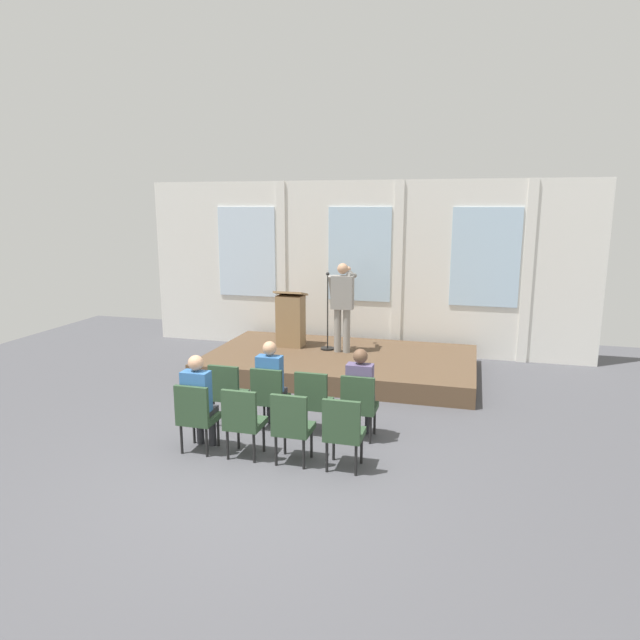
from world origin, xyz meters
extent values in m
plane|color=#4C4C51|center=(0.00, 0.00, 0.00)|extent=(16.44, 16.44, 0.00)
cube|color=silver|center=(0.00, 6.32, 1.86)|extent=(9.81, 0.10, 3.72)
cube|color=silver|center=(-2.62, 6.26, 2.15)|extent=(1.37, 0.04, 2.02)
cube|color=silver|center=(-1.78, 6.27, 1.86)|extent=(0.20, 0.08, 3.72)
cube|color=silver|center=(0.00, 6.26, 2.15)|extent=(1.37, 0.04, 2.02)
cube|color=silver|center=(0.83, 6.27, 1.86)|extent=(0.20, 0.08, 3.72)
cube|color=silver|center=(2.62, 6.26, 2.15)|extent=(1.37, 0.04, 2.02)
cube|color=silver|center=(3.45, 6.27, 1.86)|extent=(0.20, 0.08, 3.72)
cube|color=brown|center=(0.00, 4.56, 0.18)|extent=(5.09, 2.93, 0.36)
cylinder|color=gray|center=(-0.11, 4.74, 0.79)|extent=(0.14, 0.14, 0.86)
cylinder|color=gray|center=(0.07, 4.74, 0.79)|extent=(0.14, 0.14, 0.86)
cube|color=gray|center=(-0.02, 4.74, 1.54)|extent=(0.42, 0.22, 0.65)
cube|color=navy|center=(-0.02, 4.86, 1.62)|extent=(0.06, 0.01, 0.39)
sphere|color=tan|center=(-0.02, 4.75, 2.00)|extent=(0.21, 0.21, 0.21)
cylinder|color=gray|center=(-0.26, 4.82, 1.65)|extent=(0.09, 0.28, 0.45)
cylinder|color=gray|center=(0.13, 4.88, 1.87)|extent=(0.15, 0.36, 0.15)
cylinder|color=gray|center=(0.08, 5.01, 1.89)|extent=(0.11, 0.34, 0.15)
sphere|color=tan|center=(-0.02, 5.27, 1.94)|extent=(0.10, 0.10, 0.10)
cylinder|color=black|center=(-0.35, 4.88, 0.37)|extent=(0.28, 0.28, 0.03)
cylinder|color=black|center=(-0.35, 4.88, 1.11)|extent=(0.02, 0.02, 1.45)
sphere|color=#262626|center=(-0.35, 4.88, 1.88)|extent=(0.07, 0.07, 0.07)
cube|color=#93724C|center=(-1.14, 4.94, 0.88)|extent=(0.52, 0.40, 1.05)
cube|color=#93724C|center=(-1.14, 4.96, 1.45)|extent=(0.60, 0.48, 0.14)
cylinder|color=black|center=(-0.80, 1.74, 0.20)|extent=(0.04, 0.04, 0.40)
cylinder|color=black|center=(-1.16, 1.74, 0.20)|extent=(0.04, 0.04, 0.40)
cylinder|color=black|center=(-0.80, 1.40, 0.20)|extent=(0.04, 0.04, 0.40)
cylinder|color=black|center=(-1.16, 1.40, 0.20)|extent=(0.04, 0.04, 0.40)
cube|color=#2D472D|center=(-0.98, 1.57, 0.44)|extent=(0.46, 0.44, 0.08)
cube|color=#2D472D|center=(-0.98, 1.38, 0.71)|extent=(0.46, 0.06, 0.46)
cylinder|color=black|center=(-0.15, 1.74, 0.20)|extent=(0.04, 0.04, 0.40)
cylinder|color=black|center=(-0.51, 1.74, 0.20)|extent=(0.04, 0.04, 0.40)
cylinder|color=black|center=(-0.15, 1.40, 0.20)|extent=(0.04, 0.04, 0.40)
cylinder|color=black|center=(-0.51, 1.40, 0.20)|extent=(0.04, 0.04, 0.40)
cube|color=#2D472D|center=(-0.33, 1.57, 0.44)|extent=(0.46, 0.44, 0.08)
cube|color=#2D472D|center=(-0.33, 1.38, 0.71)|extent=(0.46, 0.06, 0.46)
cylinder|color=#2D2D33|center=(-0.42, 1.75, 0.22)|extent=(0.10, 0.10, 0.44)
cylinder|color=#2D2D33|center=(-0.24, 1.75, 0.22)|extent=(0.10, 0.10, 0.44)
cube|color=#2D2D33|center=(-0.33, 1.63, 0.50)|extent=(0.34, 0.36, 0.12)
cube|color=#3366A5|center=(-0.33, 1.52, 0.83)|extent=(0.36, 0.20, 0.54)
sphere|color=tan|center=(-0.33, 1.54, 1.21)|extent=(0.20, 0.20, 0.20)
cylinder|color=black|center=(0.51, 1.74, 0.20)|extent=(0.04, 0.04, 0.40)
cylinder|color=black|center=(0.15, 1.74, 0.20)|extent=(0.04, 0.04, 0.40)
cylinder|color=black|center=(0.51, 1.40, 0.20)|extent=(0.04, 0.04, 0.40)
cylinder|color=black|center=(0.15, 1.40, 0.20)|extent=(0.04, 0.04, 0.40)
cube|color=#2D472D|center=(0.33, 1.57, 0.44)|extent=(0.46, 0.44, 0.08)
cube|color=#2D472D|center=(0.33, 1.38, 0.71)|extent=(0.46, 0.06, 0.46)
cylinder|color=black|center=(1.16, 1.74, 0.20)|extent=(0.04, 0.04, 0.40)
cylinder|color=black|center=(0.80, 1.74, 0.20)|extent=(0.04, 0.04, 0.40)
cylinder|color=black|center=(1.16, 1.40, 0.20)|extent=(0.04, 0.04, 0.40)
cylinder|color=black|center=(0.80, 1.40, 0.20)|extent=(0.04, 0.04, 0.40)
cube|color=#2D472D|center=(0.98, 1.57, 0.44)|extent=(0.46, 0.44, 0.08)
cube|color=#2D472D|center=(0.98, 1.38, 0.71)|extent=(0.46, 0.06, 0.46)
cylinder|color=#2D2D33|center=(0.89, 1.75, 0.22)|extent=(0.10, 0.10, 0.44)
cylinder|color=#2D2D33|center=(1.07, 1.75, 0.22)|extent=(0.10, 0.10, 0.44)
cube|color=#2D2D33|center=(0.98, 1.63, 0.50)|extent=(0.34, 0.36, 0.12)
cube|color=#594C72|center=(0.98, 1.52, 0.82)|extent=(0.36, 0.20, 0.52)
sphere|color=brown|center=(0.98, 1.54, 1.19)|extent=(0.20, 0.20, 0.20)
cylinder|color=black|center=(-0.80, 0.78, 0.20)|extent=(0.04, 0.04, 0.40)
cylinder|color=black|center=(-1.16, 0.78, 0.20)|extent=(0.04, 0.04, 0.40)
cylinder|color=black|center=(-0.80, 0.44, 0.20)|extent=(0.04, 0.04, 0.40)
cylinder|color=black|center=(-1.16, 0.44, 0.20)|extent=(0.04, 0.04, 0.40)
cube|color=#2D472D|center=(-0.98, 0.61, 0.44)|extent=(0.46, 0.44, 0.08)
cube|color=#2D472D|center=(-0.98, 0.42, 0.71)|extent=(0.46, 0.06, 0.46)
cylinder|color=#2D2D33|center=(-1.07, 0.79, 0.22)|extent=(0.10, 0.10, 0.44)
cylinder|color=#2D2D33|center=(-0.89, 0.79, 0.22)|extent=(0.10, 0.10, 0.44)
cube|color=#2D2D33|center=(-0.98, 0.67, 0.50)|extent=(0.34, 0.36, 0.12)
cube|color=#3366A5|center=(-0.98, 0.56, 0.83)|extent=(0.36, 0.20, 0.54)
sphere|color=tan|center=(-0.98, 0.58, 1.21)|extent=(0.20, 0.20, 0.20)
cylinder|color=black|center=(-0.15, 0.78, 0.20)|extent=(0.04, 0.04, 0.40)
cylinder|color=black|center=(-0.51, 0.78, 0.20)|extent=(0.04, 0.04, 0.40)
cylinder|color=black|center=(-0.15, 0.44, 0.20)|extent=(0.04, 0.04, 0.40)
cylinder|color=black|center=(-0.51, 0.44, 0.20)|extent=(0.04, 0.04, 0.40)
cube|color=#2D472D|center=(-0.33, 0.61, 0.44)|extent=(0.46, 0.44, 0.08)
cube|color=#2D472D|center=(-0.33, 0.42, 0.71)|extent=(0.46, 0.06, 0.46)
cylinder|color=black|center=(0.51, 0.78, 0.20)|extent=(0.04, 0.04, 0.40)
cylinder|color=black|center=(0.15, 0.78, 0.20)|extent=(0.04, 0.04, 0.40)
cylinder|color=black|center=(0.51, 0.44, 0.20)|extent=(0.04, 0.04, 0.40)
cylinder|color=black|center=(0.15, 0.44, 0.20)|extent=(0.04, 0.04, 0.40)
cube|color=#2D472D|center=(0.33, 0.61, 0.44)|extent=(0.46, 0.44, 0.08)
cube|color=#2D472D|center=(0.33, 0.42, 0.71)|extent=(0.46, 0.06, 0.46)
cylinder|color=black|center=(1.16, 0.78, 0.20)|extent=(0.04, 0.04, 0.40)
cylinder|color=black|center=(0.80, 0.78, 0.20)|extent=(0.04, 0.04, 0.40)
cylinder|color=black|center=(1.16, 0.44, 0.20)|extent=(0.04, 0.04, 0.40)
cylinder|color=black|center=(0.80, 0.44, 0.20)|extent=(0.04, 0.04, 0.40)
cube|color=#2D472D|center=(0.98, 0.61, 0.44)|extent=(0.46, 0.44, 0.08)
cube|color=#2D472D|center=(0.98, 0.42, 0.71)|extent=(0.46, 0.06, 0.46)
camera|label=1|loc=(2.40, -5.68, 3.19)|focal=31.49mm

